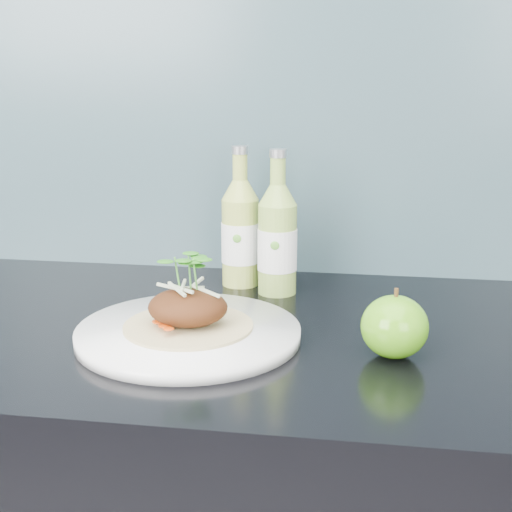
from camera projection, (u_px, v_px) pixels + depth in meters
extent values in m
cube|color=#6694A1|center=(293.00, 64.00, 1.17)|extent=(4.00, 0.02, 0.70)
cylinder|color=white|center=(188.00, 333.00, 0.93)|extent=(0.36, 0.36, 0.02)
cylinder|color=tan|center=(188.00, 326.00, 0.93)|extent=(0.17, 0.17, 0.00)
ellipsoid|color=#4B240E|center=(188.00, 307.00, 0.92)|extent=(0.10, 0.09, 0.05)
ellipsoid|color=#3B890F|center=(395.00, 327.00, 0.87)|extent=(0.09, 0.09, 0.08)
cylinder|color=#472D14|center=(396.00, 294.00, 0.86)|extent=(0.01, 0.00, 0.01)
cylinder|color=#A6B74C|center=(240.00, 242.00, 1.15)|extent=(0.08, 0.08, 0.14)
cone|color=#A6B74C|center=(240.00, 190.00, 1.13)|extent=(0.06, 0.06, 0.03)
cylinder|color=#A6B74C|center=(240.00, 167.00, 1.12)|extent=(0.02, 0.02, 0.04)
cylinder|color=silver|center=(240.00, 150.00, 1.12)|extent=(0.03, 0.03, 0.01)
cylinder|color=white|center=(240.00, 242.00, 1.15)|extent=(0.08, 0.08, 0.07)
ellipsoid|color=#59A533|center=(237.00, 239.00, 1.12)|extent=(0.01, 0.00, 0.01)
cylinder|color=#90B54B|center=(277.00, 249.00, 1.11)|extent=(0.08, 0.08, 0.14)
cone|color=#90B54B|center=(278.00, 195.00, 1.09)|extent=(0.06, 0.06, 0.03)
cylinder|color=#90B54B|center=(278.00, 171.00, 1.08)|extent=(0.02, 0.02, 0.04)
cylinder|color=silver|center=(278.00, 153.00, 1.07)|extent=(0.03, 0.03, 0.01)
cylinder|color=white|center=(277.00, 249.00, 1.11)|extent=(0.08, 0.08, 0.07)
ellipsoid|color=#59A533|center=(275.00, 246.00, 1.08)|extent=(0.01, 0.00, 0.01)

